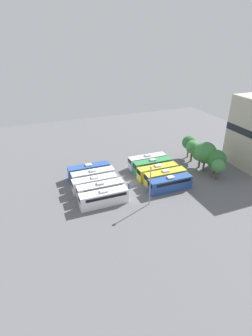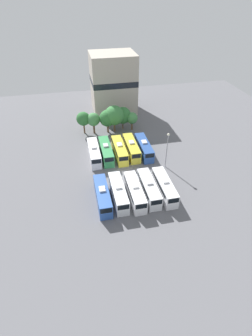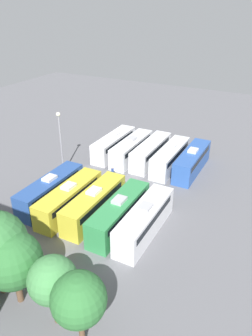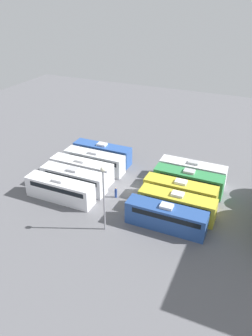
{
  "view_description": "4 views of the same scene",
  "coord_description": "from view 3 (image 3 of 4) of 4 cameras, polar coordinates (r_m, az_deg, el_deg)",
  "views": [
    {
      "loc": [
        50.83,
        -20.42,
        32.21
      ],
      "look_at": [
        -1.71,
        0.09,
        3.21
      ],
      "focal_mm": 28.0,
      "sensor_mm": 36.0,
      "label": 1
    },
    {
      "loc": [
        -10.08,
        -46.95,
        37.04
      ],
      "look_at": [
        -0.06,
        -0.61,
        2.16
      ],
      "focal_mm": 28.0,
      "sensor_mm": 36.0,
      "label": 2
    },
    {
      "loc": [
        -17.47,
        33.88,
        22.44
      ],
      "look_at": [
        -0.39,
        0.98,
        3.2
      ],
      "focal_mm": 35.0,
      "sensor_mm": 36.0,
      "label": 3
    },
    {
      "loc": [
        38.71,
        16.56,
        27.09
      ],
      "look_at": [
        -1.85,
        -1.44,
        2.47
      ],
      "focal_mm": 35.0,
      "sensor_mm": 36.0,
      "label": 4
    }
  ],
  "objects": [
    {
      "name": "tree_2",
      "position": [
        27.81,
        -19.13,
        -14.99
      ],
      "size": [
        4.68,
        4.68,
        6.73
      ],
      "color": "brown",
      "rests_on": "ground_plane"
    },
    {
      "name": "bus_5",
      "position": [
        34.94,
        3.28,
        -8.97
      ],
      "size": [
        2.54,
        10.33,
        3.5
      ],
      "color": "silver",
      "rests_on": "ground_plane"
    },
    {
      "name": "worker_person",
      "position": [
        45.78,
        -2.36,
        -0.84
      ],
      "size": [
        0.36,
        0.36,
        1.68
      ],
      "color": "navy",
      "rests_on": "ground_plane"
    },
    {
      "name": "ground_plane",
      "position": [
        44.23,
        0.14,
        -3.06
      ],
      "size": [
        113.67,
        113.67,
        0.0
      ],
      "primitive_type": "plane",
      "color": "slate"
    },
    {
      "name": "bus_0",
      "position": [
        47.97,
        11.42,
        1.27
      ],
      "size": [
        2.54,
        10.33,
        3.5
      ],
      "color": "#2D56A8",
      "rests_on": "ground_plane"
    },
    {
      "name": "bus_7",
      "position": [
        37.63,
        -5.53,
        -6.11
      ],
      "size": [
        2.54,
        10.33,
        3.5
      ],
      "color": "gold",
      "rests_on": "ground_plane"
    },
    {
      "name": "bus_9",
      "position": [
        41.01,
        -12.98,
        -3.69
      ],
      "size": [
        2.54,
        10.33,
        3.5
      ],
      "color": "#284C93",
      "rests_on": "ground_plane"
    },
    {
      "name": "tree_0",
      "position": [
        23.83,
        -8.23,
        -21.73
      ],
      "size": [
        3.9,
        3.9,
        6.49
      ],
      "color": "brown",
      "rests_on": "ground_plane"
    },
    {
      "name": "bus_3",
      "position": [
        50.95,
        0.99,
        3.44
      ],
      "size": [
        2.54,
        10.33,
        3.5
      ],
      "color": "silver",
      "rests_on": "ground_plane"
    },
    {
      "name": "bus_4",
      "position": [
        52.56,
        -2.13,
        4.2
      ],
      "size": [
        2.54,
        10.33,
        3.5
      ],
      "color": "white",
      "rests_on": "ground_plane"
    },
    {
      "name": "light_pole",
      "position": [
        45.92,
        -11.42,
        5.9
      ],
      "size": [
        0.6,
        0.6,
        9.05
      ],
      "color": "gray",
      "rests_on": "ground_plane"
    },
    {
      "name": "bus_2",
      "position": [
        50.12,
        4.36,
        2.93
      ],
      "size": [
        2.54,
        10.33,
        3.5
      ],
      "color": "white",
      "rests_on": "ground_plane"
    },
    {
      "name": "bus_8",
      "position": [
        38.92,
        -9.83,
        -5.18
      ],
      "size": [
        2.54,
        10.33,
        3.5
      ],
      "color": "gold",
      "rests_on": "ground_plane"
    },
    {
      "name": "bus_6",
      "position": [
        35.94,
        -1.18,
        -7.76
      ],
      "size": [
        2.54,
        10.33,
        3.5
      ],
      "color": "#338C4C",
      "rests_on": "ground_plane"
    },
    {
      "name": "tree_1",
      "position": [
        25.59,
        -12.65,
        -18.57
      ],
      "size": [
        3.7,
        3.7,
        6.2
      ],
      "color": "brown",
      "rests_on": "ground_plane"
    },
    {
      "name": "bus_1",
      "position": [
        48.65,
        7.71,
        1.96
      ],
      "size": [
        2.54,
        10.33,
        3.5
      ],
      "color": "silver",
      "rests_on": "ground_plane"
    }
  ]
}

